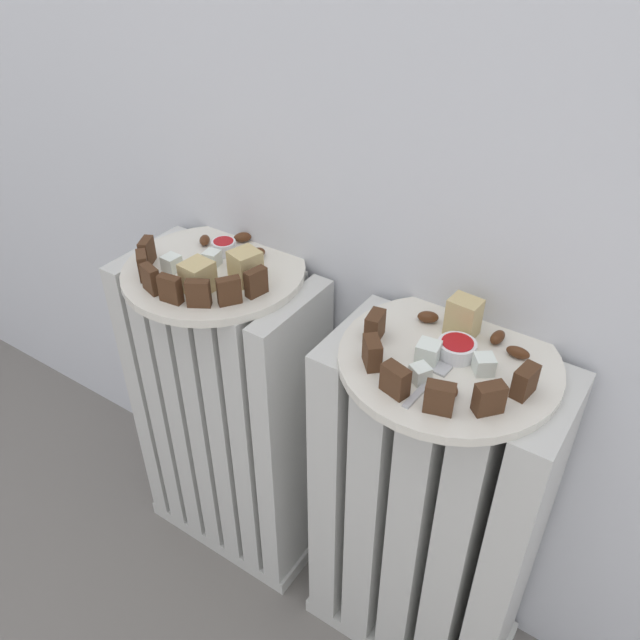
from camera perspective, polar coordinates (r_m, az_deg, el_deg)
radiator_left at (r=1.14m, az=-7.94°, el=-8.67°), size 0.32×0.17×0.58m
radiator_right at (r=1.00m, az=9.33°, el=-16.99°), size 0.32×0.17×0.58m
plate_left at (r=0.95m, az=-9.39°, el=4.32°), size 0.27×0.27×0.01m
plate_right at (r=0.79m, az=11.40°, el=-3.58°), size 0.27×0.27×0.01m
dark_cake_slice_left_0 at (r=0.97m, az=-15.14°, el=5.91°), size 0.03×0.03×0.04m
dark_cake_slice_left_1 at (r=0.94m, az=-15.49°, el=4.69°), size 0.03×0.03×0.04m
dark_cake_slice_left_2 at (r=0.91m, az=-14.84°, el=3.54°), size 0.03×0.02×0.04m
dark_cake_slice_left_3 at (r=0.88m, az=-13.18°, el=2.69°), size 0.03×0.02×0.04m
dark_cake_slice_left_4 at (r=0.86m, az=-10.78°, el=2.34°), size 0.03×0.03×0.04m
dark_cake_slice_left_5 at (r=0.86m, az=-8.09°, el=2.58°), size 0.03×0.03×0.04m
dark_cake_slice_left_6 at (r=0.87m, az=-5.71°, el=3.37°), size 0.02×0.03×0.04m
marble_cake_slice_left_0 at (r=0.89m, az=-10.82°, el=3.78°), size 0.04×0.04×0.04m
marble_cake_slice_left_1 at (r=0.90m, az=-6.65°, el=4.77°), size 0.05×0.05×0.05m
turkish_delight_left_0 at (r=0.95m, az=-9.58°, el=5.44°), size 0.03×0.03×0.02m
turkish_delight_left_1 at (r=0.95m, az=-13.07°, el=4.95°), size 0.02×0.02×0.02m
medjool_date_left_0 at (r=0.96m, az=-5.66°, el=5.96°), size 0.03×0.03×0.02m
medjool_date_left_1 at (r=0.94m, az=-7.55°, el=5.10°), size 0.03×0.02×0.02m
medjool_date_left_2 at (r=1.01m, az=-6.90°, el=7.33°), size 0.03×0.03×0.01m
medjool_date_left_3 at (r=1.01m, az=-10.22°, el=7.00°), size 0.03×0.03×0.01m
jam_bowl_left at (r=0.98m, az=-8.55°, el=6.51°), size 0.04×0.04×0.02m
dark_cake_slice_right_0 at (r=0.79m, az=4.91°, el=-0.55°), size 0.02×0.03×0.04m
dark_cake_slice_right_1 at (r=0.75m, az=4.67°, el=-2.93°), size 0.03×0.04×0.04m
dark_cake_slice_right_2 at (r=0.71m, az=6.71°, el=-5.33°), size 0.04×0.03×0.04m
dark_cake_slice_right_3 at (r=0.70m, az=10.58°, el=-6.83°), size 0.04×0.03×0.04m
dark_cake_slice_right_4 at (r=0.71m, az=14.83°, el=-6.76°), size 0.03×0.04×0.04m
dark_cake_slice_right_5 at (r=0.74m, az=17.78°, el=-5.22°), size 0.02×0.03×0.04m
marble_cake_slice_right_0 at (r=0.81m, az=12.65°, el=0.27°), size 0.04×0.03×0.05m
turkish_delight_right_0 at (r=0.74m, az=8.90°, el=-4.73°), size 0.03×0.03×0.02m
turkish_delight_right_1 at (r=0.77m, az=9.60°, el=-2.86°), size 0.03×0.03×0.03m
turkish_delight_right_2 at (r=0.76m, az=14.38°, el=-3.85°), size 0.03×0.03×0.02m
medjool_date_right_0 at (r=0.83m, az=9.59°, el=0.27°), size 0.03×0.03×0.01m
medjool_date_right_1 at (r=0.80m, az=17.20°, el=-2.78°), size 0.03×0.01×0.01m
medjool_date_right_2 at (r=0.73m, az=11.46°, el=-6.10°), size 0.03×0.03×0.01m
medjool_date_right_3 at (r=0.82m, az=15.52°, el=-1.49°), size 0.02×0.03×0.02m
jam_bowl_right at (r=0.78m, az=12.07°, el=-2.45°), size 0.05×0.05×0.02m
fork at (r=0.74m, az=9.74°, el=-5.35°), size 0.02×0.09×0.00m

